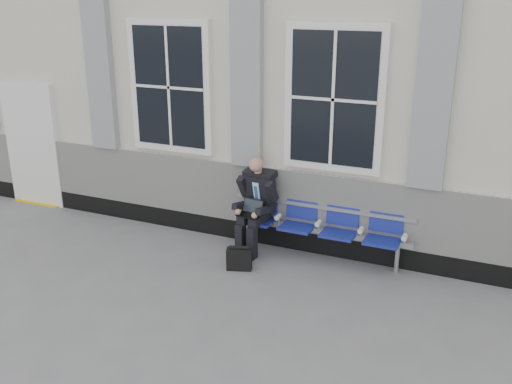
% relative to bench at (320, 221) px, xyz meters
% --- Properties ---
extents(ground, '(70.00, 70.00, 0.00)m').
position_rel_bench_xyz_m(ground, '(-0.26, -1.32, -0.55)').
color(ground, slate).
rests_on(ground, ground).
extents(station_building, '(14.40, 4.40, 4.49)m').
position_rel_bench_xyz_m(station_building, '(-0.28, 2.15, 1.67)').
color(station_building, beige).
rests_on(station_building, ground).
extents(bench, '(2.60, 0.47, 0.91)m').
position_rel_bench_xyz_m(bench, '(0.00, 0.00, 0.00)').
color(bench, '#9EA0A3').
rests_on(bench, ground).
extents(businessman, '(0.59, 0.79, 1.41)m').
position_rel_bench_xyz_m(businessman, '(-0.91, -0.13, 0.21)').
color(businessman, black).
rests_on(businessman, ground).
extents(briefcase, '(0.37, 0.24, 0.35)m').
position_rel_bench_xyz_m(briefcase, '(-0.88, -0.79, -0.39)').
color(briefcase, black).
rests_on(briefcase, ground).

